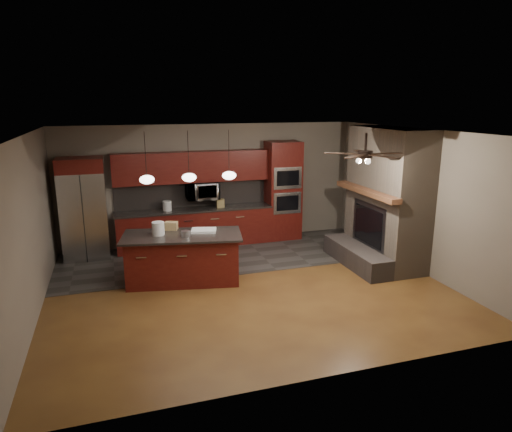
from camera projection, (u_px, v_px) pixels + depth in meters
name	position (u px, v px, depth m)	size (l,w,h in m)	color
ground	(248.00, 287.00, 8.37)	(7.00, 7.00, 0.00)	brown
ceiling	(247.00, 132.00, 7.68)	(7.00, 6.00, 0.02)	white
back_wall	(211.00, 184.00, 10.80)	(7.00, 0.02, 2.80)	#72695B
right_wall	(416.00, 200.00, 9.06)	(0.02, 6.00, 2.80)	#72695B
left_wall	(30.00, 229.00, 6.99)	(0.02, 6.00, 2.80)	#72695B
slate_tile_patch	(225.00, 256.00, 10.03)	(7.00, 2.40, 0.01)	#353230
fireplace_column	(384.00, 202.00, 9.32)	(1.30, 2.10, 2.80)	#6F5F4F
back_cabinetry	(194.00, 208.00, 10.54)	(3.59, 0.64, 2.20)	#571610
oven_tower	(283.00, 191.00, 11.07)	(0.80, 0.63, 2.38)	#571610
microwave	(202.00, 191.00, 10.51)	(0.73, 0.41, 0.50)	silver
refrigerator	(84.00, 209.00, 9.68)	(0.94, 0.75, 2.17)	silver
kitchen_island	(183.00, 258.00, 8.51)	(2.32, 1.38, 0.92)	#571610
white_bucket	(158.00, 228.00, 8.35)	(0.23, 0.23, 0.24)	silver
paint_can	(186.00, 234.00, 8.25)	(0.16, 0.16, 0.11)	#B8B8BD
paint_tray	(204.00, 230.00, 8.58)	(0.46, 0.32, 0.05)	white
cardboard_box	(171.00, 226.00, 8.70)	(0.24, 0.17, 0.15)	tan
counter_bucket	(167.00, 206.00, 10.29)	(0.19, 0.19, 0.22)	silver
counter_box	(220.00, 203.00, 10.61)	(0.17, 0.14, 0.19)	olive
pendant_left	(147.00, 179.00, 8.05)	(0.26, 0.26, 0.92)	black
pendant_center	(189.00, 177.00, 8.27)	(0.26, 0.26, 0.92)	black
pendant_right	(229.00, 175.00, 8.49)	(0.26, 0.26, 0.92)	black
ceiling_fan	(365.00, 154.00, 7.56)	(1.27, 1.33, 0.41)	black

